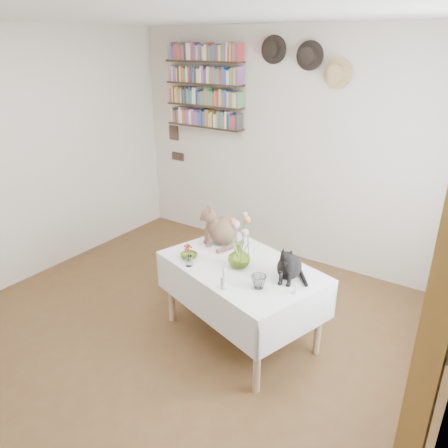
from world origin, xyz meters
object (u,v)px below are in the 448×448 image
Objects in this scene: tabby_cat at (224,223)px; black_cat at (290,261)px; dining_table at (241,283)px; flower_vase at (239,256)px; bookshelf_unit at (204,87)px.

tabby_cat reaches higher than black_cat.
tabby_cat is (-0.35, 0.27, 0.36)m from dining_table.
flower_vase is at bearing 178.11° from black_cat.
tabby_cat is at bearing -48.24° from bookshelf_unit.
bookshelf_unit reaches higher than tabby_cat.
dining_table is at bearing 173.25° from black_cat.
black_cat is 0.29× the size of bookshelf_unit.
dining_table is 3.87× the size of tabby_cat.
black_cat is at bearing 9.75° from flower_vase.
tabby_cat is at bearing 142.68° from dining_table.
black_cat reaches higher than dining_table.
black_cat is (0.40, 0.03, 0.31)m from dining_table.
tabby_cat is 0.38× the size of bookshelf_unit.
flower_vase is (-0.00, -0.03, 0.26)m from dining_table.
dining_table is 1.46× the size of bookshelf_unit.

